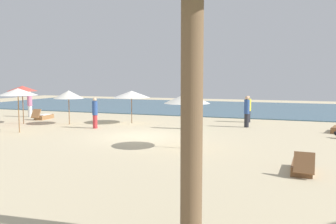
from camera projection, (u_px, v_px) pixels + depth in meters
name	position (u px, v px, depth m)	size (l,w,h in m)	color
ground_plane	(140.00, 136.00, 17.28)	(60.00, 60.00, 0.00)	beige
ocean_water	(216.00, 107.00, 33.18)	(48.00, 16.00, 0.06)	#3D6075
umbrella_0	(18.00, 92.00, 18.21)	(1.94, 1.94, 2.29)	olive
umbrella_1	(22.00, 89.00, 21.59)	(1.77, 1.77, 2.33)	brown
umbrella_2	(69.00, 94.00, 21.42)	(1.79, 1.79, 2.05)	brown
umbrella_3	(131.00, 94.00, 21.96)	(2.28, 2.28, 2.01)	brown
umbrella_4	(187.00, 98.00, 14.16)	(1.83, 1.83, 2.22)	olive
lounger_1	(303.00, 167.00, 10.73)	(0.66, 1.68, 0.73)	brown
lounger_2	(43.00, 116.00, 24.28)	(0.79, 1.71, 0.73)	olive
person_0	(247.00, 111.00, 20.27)	(0.43, 0.43, 1.78)	#26262D
person_1	(95.00, 113.00, 19.87)	(0.38, 0.38, 1.72)	#BF3338
person_2	(187.00, 114.00, 19.64)	(0.47, 0.47, 1.69)	#338C59
person_3	(248.00, 109.00, 22.54)	(0.51, 0.51, 1.68)	#26262D
person_4	(30.00, 104.00, 25.53)	(0.44, 0.44, 1.83)	white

